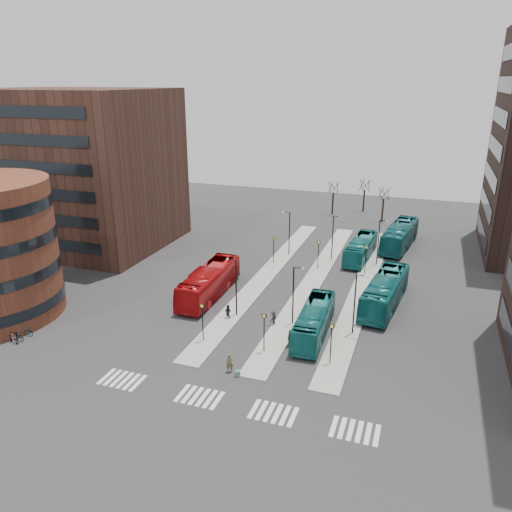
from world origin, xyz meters
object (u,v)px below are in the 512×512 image
(red_bus, at_px, (209,282))
(teal_bus_c, at_px, (385,291))
(commuter_b, at_px, (290,338))
(suitcase, at_px, (238,373))
(teal_bus_a, at_px, (314,321))
(commuter_a, at_px, (228,312))
(bicycle_far, at_px, (25,331))
(teal_bus_b, at_px, (361,248))
(traveller, at_px, (230,363))
(teal_bus_d, at_px, (400,236))
(bicycle_near, at_px, (18,335))
(commuter_c, at_px, (273,318))
(bicycle_mid, at_px, (13,338))

(red_bus, bearing_deg, teal_bus_c, 10.43)
(teal_bus_c, bearing_deg, commuter_b, -115.31)
(suitcase, distance_m, teal_bus_a, 10.15)
(commuter_a, xyz_separation_m, bicycle_far, (-17.03, -9.66, -0.32))
(teal_bus_b, relative_size, traveller, 6.39)
(teal_bus_a, distance_m, bicycle_far, 27.69)
(traveller, bearing_deg, teal_bus_d, 52.63)
(commuter_b, distance_m, bicycle_near, 25.56)
(red_bus, xyz_separation_m, commuter_c, (8.95, -4.40, -0.97))
(commuter_c, bearing_deg, red_bus, -97.21)
(suitcase, relative_size, bicycle_near, 0.31)
(commuter_a, relative_size, bicycle_near, 0.91)
(commuter_b, distance_m, bicycle_far, 25.33)
(red_bus, xyz_separation_m, bicycle_mid, (-12.88, -15.76, -1.22))
(red_bus, xyz_separation_m, traveller, (8.03, -13.67, -0.86))
(red_bus, height_order, traveller, red_bus)
(teal_bus_d, height_order, commuter_a, teal_bus_d)
(teal_bus_a, xyz_separation_m, commuter_b, (-1.55, -2.94, -0.64))
(teal_bus_c, xyz_separation_m, traveller, (-10.89, -17.47, -0.87))
(commuter_b, bearing_deg, teal_bus_d, -9.80)
(commuter_a, bearing_deg, commuter_b, 168.54)
(commuter_b, bearing_deg, bicycle_near, 109.29)
(bicycle_near, bearing_deg, teal_bus_a, -51.72)
(bicycle_mid, bearing_deg, traveller, -68.37)
(teal_bus_c, bearing_deg, commuter_a, -143.66)
(suitcase, bearing_deg, traveller, 133.61)
(bicycle_far, bearing_deg, teal_bus_a, -72.75)
(teal_bus_a, height_order, commuter_b, teal_bus_a)
(suitcase, distance_m, teal_bus_b, 32.59)
(teal_bus_c, xyz_separation_m, bicycle_mid, (-31.80, -19.56, -1.22))
(teal_bus_a, height_order, commuter_a, teal_bus_a)
(red_bus, distance_m, teal_bus_d, 31.31)
(suitcase, xyz_separation_m, bicycle_near, (-21.77, -1.07, 0.18))
(commuter_b, relative_size, bicycle_near, 0.97)
(bicycle_far, bearing_deg, teal_bus_d, -41.52)
(red_bus, height_order, commuter_c, red_bus)
(teal_bus_a, relative_size, teal_bus_d, 0.82)
(teal_bus_b, distance_m, bicycle_far, 42.25)
(suitcase, distance_m, traveller, 1.12)
(teal_bus_c, bearing_deg, bicycle_mid, -141.73)
(traveller, xyz_separation_m, bicycle_mid, (-20.91, -2.09, -0.36))
(traveller, bearing_deg, bicycle_far, 160.06)
(teal_bus_b, bearing_deg, bicycle_far, -125.86)
(commuter_b, xyz_separation_m, bicycle_far, (-24.51, -6.39, -0.36))
(bicycle_near, bearing_deg, commuter_a, -41.37)
(traveller, xyz_separation_m, commuter_b, (3.60, 5.79, -0.02))
(suitcase, relative_size, teal_bus_b, 0.05)
(commuter_a, distance_m, bicycle_near, 20.03)
(teal_bus_c, bearing_deg, teal_bus_a, -116.64)
(suitcase, height_order, commuter_b, commuter_b)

